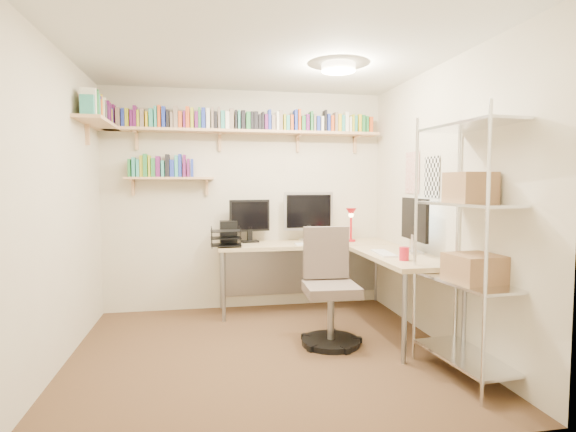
# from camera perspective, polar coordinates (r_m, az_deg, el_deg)

# --- Properties ---
(ground) EXTENTS (3.20, 3.20, 0.00)m
(ground) POSITION_cam_1_polar(r_m,az_deg,el_deg) (3.99, -3.07, -16.99)
(ground) COLOR #4A331F
(ground) RESTS_ON ground
(room_shell) EXTENTS (3.24, 3.04, 2.52)m
(room_shell) POSITION_cam_1_polar(r_m,az_deg,el_deg) (3.73, -3.10, 5.83)
(room_shell) COLOR beige
(room_shell) RESTS_ON ground
(wall_shelves) EXTENTS (3.12, 1.09, 0.80)m
(wall_shelves) POSITION_cam_1_polar(r_m,az_deg,el_deg) (5.03, -10.22, 10.74)
(wall_shelves) COLOR #DCA77C
(wall_shelves) RESTS_ON ground
(corner_desk) EXTENTS (2.07, 2.02, 1.34)m
(corner_desk) POSITION_cam_1_polar(r_m,az_deg,el_deg) (4.84, 3.63, -3.87)
(corner_desk) COLOR beige
(corner_desk) RESTS_ON ground
(office_chair) EXTENTS (0.55, 0.56, 1.04)m
(office_chair) POSITION_cam_1_polar(r_m,az_deg,el_deg) (4.13, 5.29, -9.92)
(office_chair) COLOR black
(office_chair) RESTS_ON ground
(wire_rack) EXTENTS (0.49, 0.88, 1.96)m
(wire_rack) POSITION_cam_1_polar(r_m,az_deg,el_deg) (3.52, 22.25, -2.53)
(wire_rack) COLOR silver
(wire_rack) RESTS_ON ground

